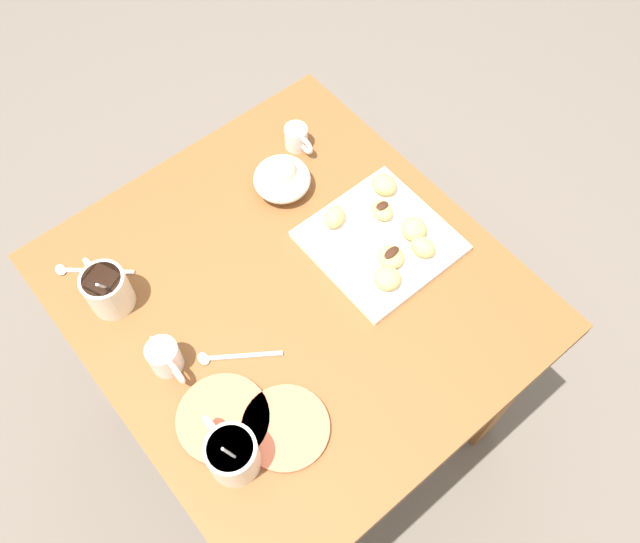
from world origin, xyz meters
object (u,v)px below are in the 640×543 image
coffee_mug_cream_left (232,454)px  beignet_1 (384,184)px  pastry_plate_square (380,241)px  beignet_2 (391,257)px  cream_pitcher_white (165,357)px  beignet_3 (334,217)px  coffee_mug_cream_right (107,289)px  saucer_coral_left (286,428)px  beignet_4 (423,247)px  chocolate_sauce_pitcher (296,137)px  beignet_0 (382,210)px  beignet_6 (387,278)px  saucer_coral_right (223,418)px  beignet_5 (414,229)px  dining_table (295,321)px  ice_cream_bowl (282,177)px

coffee_mug_cream_left → beignet_1: size_ratio=2.62×
pastry_plate_square → beignet_2: beignet_2 is taller
cream_pitcher_white → beignet_3: 0.44m
coffee_mug_cream_right → cream_pitcher_white: coffee_mug_cream_right is taller
coffee_mug_cream_right → saucer_coral_left: (-0.42, -0.10, -0.05)m
cream_pitcher_white → beignet_1: cream_pitcher_white is taller
beignet_3 → beignet_4: same height
coffee_mug_cream_right → beignet_3: 0.47m
coffee_mug_cream_left → chocolate_sauce_pitcher: coffee_mug_cream_left is taller
beignet_0 → beignet_6: (-0.13, 0.10, 0.00)m
beignet_0 → beignet_3: beignet_3 is taller
beignet_0 → saucer_coral_right: bearing=105.4°
pastry_plate_square → coffee_mug_cream_right: (0.24, 0.50, 0.04)m
saucer_coral_right → coffee_mug_cream_left: bearing=159.7°
beignet_0 → chocolate_sauce_pitcher: bearing=2.7°
beignet_3 → beignet_5: bearing=-140.0°
beignet_2 → beignet_6: (-0.03, 0.04, 0.00)m
saucer_coral_left → beignet_0: beignet_0 is taller
saucer_coral_left → saucer_coral_right: 0.11m
saucer_coral_left → beignet_1: (0.27, -0.48, 0.03)m
saucer_coral_left → beignet_1: beignet_1 is taller
dining_table → coffee_mug_cream_left: bearing=125.0°
beignet_0 → beignet_2: (-0.09, 0.06, 0.00)m
saucer_coral_left → beignet_3: 0.44m
saucer_coral_left → beignet_5: 0.48m
beignet_2 → beignet_4: (-0.03, -0.06, 0.00)m
ice_cream_bowl → pastry_plate_square: bearing=-164.0°
beignet_3 → beignet_0: bearing=-118.9°
beignet_2 → chocolate_sauce_pitcher: bearing=-7.6°
saucer_coral_right → beignet_1: beignet_1 is taller
dining_table → ice_cream_bowl: ice_cream_bowl is taller
coffee_mug_cream_left → cream_pitcher_white: size_ratio=1.39×
ice_cream_bowl → beignet_1: 0.22m
dining_table → chocolate_sauce_pitcher: 0.41m
beignet_5 → ice_cream_bowl: bearing=25.4°
chocolate_sauce_pitcher → beignet_0: bearing=-177.3°
coffee_mug_cream_left → saucer_coral_left: (-0.01, -0.10, -0.05)m
dining_table → beignet_4: (-0.11, -0.25, 0.18)m
cream_pitcher_white → saucer_coral_left: size_ratio=0.65×
beignet_3 → beignet_2: bearing=-169.5°
coffee_mug_cream_right → beignet_0: coffee_mug_cream_right is taller
beignet_3 → beignet_6: size_ratio=0.97×
chocolate_sauce_pitcher → beignet_6: (-0.40, 0.09, 0.00)m
saucer_coral_right → beignet_6: (0.01, -0.41, 0.03)m
beignet_3 → beignet_5: size_ratio=0.98×
cream_pitcher_white → beignet_2: cream_pitcher_white is taller
chocolate_sauce_pitcher → beignet_4: 0.39m
beignet_0 → beignet_6: size_ratio=0.96×
pastry_plate_square → saucer_coral_left: pastry_plate_square is taller
dining_table → beignet_1: bearing=-79.1°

